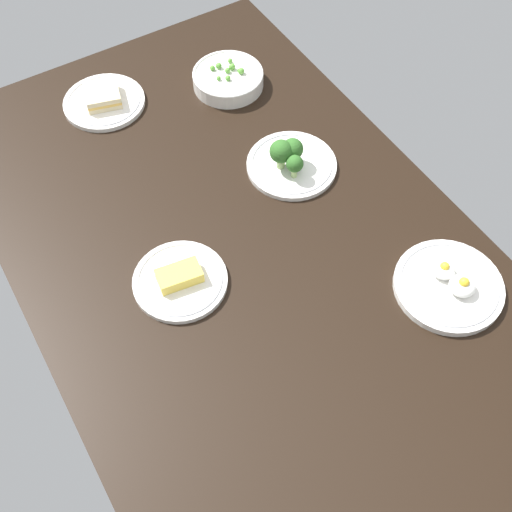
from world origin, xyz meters
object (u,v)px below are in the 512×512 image
plate_sandwich (104,100)px  bowl_peas (228,78)px  plate_eggs (449,285)px  plate_cheese (180,280)px  plate_broccoli (290,161)px

plate_sandwich → bowl_peas: 30.57cm
plate_eggs → plate_cheese: bearing=57.1°
plate_cheese → plate_broccoli: bearing=-68.2°
plate_sandwich → plate_eggs: size_ratio=0.92×
plate_sandwich → plate_cheese: 55.34cm
plate_sandwich → bowl_peas: size_ratio=1.13×
plate_sandwich → plate_broccoli: size_ratio=0.97×
plate_sandwich → plate_broccoli: 48.85cm
plate_eggs → plate_cheese: (28.55, 44.13, -0.18)cm
plate_sandwich → plate_cheese: plate_sandwich is taller
plate_cheese → plate_sandwich: bearing=-8.4°
bowl_peas → plate_sandwich: bearing=71.2°
plate_sandwich → plate_eggs: plate_eggs is taller
plate_eggs → bowl_peas: 73.78cm
plate_cheese → plate_broccoli: (13.98, -34.95, 1.28)cm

